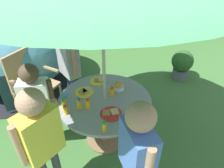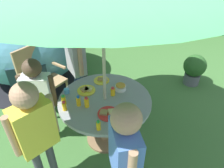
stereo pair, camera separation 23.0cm
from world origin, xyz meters
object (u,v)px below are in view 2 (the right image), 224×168
(child_in_white_shirt, at_px, (38,93))
(juice_bottle_mid_right, at_px, (113,92))
(juice_bottle_near_left, at_px, (64,106))
(cup_near, at_px, (67,91))
(garden_table, at_px, (105,109))
(juice_bottle_far_left, at_px, (87,102))
(juice_bottle_far_right, at_px, (78,101))
(child_in_yellow_shirt, at_px, (34,127))
(dome_tent, at_px, (28,44))
(plate_center_front, at_px, (86,90))
(plate_mid_left, at_px, (102,80))
(wooden_chair, at_px, (39,75))
(juice_bottle_center_back, at_px, (98,126))
(snack_bowl, at_px, (120,87))
(potted_plant, at_px, (194,68))
(child_in_blue_shirt, at_px, (124,152))
(juice_bottle_near_right, at_px, (64,100))
(plate_front_edge, at_px, (108,113))
(child_in_grey_shirt, at_px, (76,57))

(child_in_white_shirt, xyz_separation_m, juice_bottle_mid_right, (0.87, -0.01, -0.03))
(juice_bottle_near_left, distance_m, cup_near, 0.31)
(garden_table, bearing_deg, juice_bottle_far_left, -149.78)
(juice_bottle_far_left, relative_size, juice_bottle_far_right, 1.01)
(child_in_yellow_shirt, relative_size, juice_bottle_far_left, 10.16)
(dome_tent, height_order, plate_center_front, dome_tent)
(child_in_white_shirt, distance_m, plate_mid_left, 0.81)
(wooden_chair, distance_m, juice_bottle_center_back, 1.54)
(juice_bottle_center_back, distance_m, juice_bottle_mid_right, 0.57)
(wooden_chair, height_order, juice_bottle_center_back, wooden_chair)
(snack_bowl, xyz_separation_m, juice_bottle_far_left, (-0.41, -0.29, 0.02))
(garden_table, height_order, juice_bottle_near_left, juice_bottle_near_left)
(dome_tent, height_order, juice_bottle_far_left, dome_tent)
(garden_table, xyz_separation_m, juice_bottle_far_right, (-0.30, -0.09, 0.23))
(potted_plant, distance_m, plate_mid_left, 1.91)
(child_in_blue_shirt, xyz_separation_m, plate_center_front, (-0.33, 1.05, -0.15))
(juice_bottle_near_left, bearing_deg, snack_bowl, 26.37)
(dome_tent, xyz_separation_m, juice_bottle_far_right, (1.00, -1.78, 0.07))
(potted_plant, bearing_deg, juice_bottle_far_right, -146.94)
(potted_plant, bearing_deg, child_in_blue_shirt, -126.92)
(juice_bottle_near_left, bearing_deg, juice_bottle_mid_right, 21.91)
(plate_center_front, xyz_separation_m, cup_near, (-0.24, -0.02, 0.02))
(juice_bottle_far_left, bearing_deg, juice_bottle_near_right, 165.91)
(dome_tent, distance_m, plate_mid_left, 1.83)
(juice_bottle_far_right, bearing_deg, garden_table, 17.11)
(garden_table, bearing_deg, cup_near, 161.68)
(juice_bottle_center_back, xyz_separation_m, cup_near, (-0.37, 0.62, -0.02))
(snack_bowl, bearing_deg, child_in_yellow_shirt, -140.58)
(potted_plant, relative_size, plate_front_edge, 2.43)
(plate_mid_left, distance_m, juice_bottle_center_back, 0.85)
(juice_bottle_far_right, distance_m, juice_bottle_center_back, 0.43)
(dome_tent, distance_m, plate_center_front, 1.86)
(juice_bottle_near_right, bearing_deg, plate_center_front, 43.07)
(plate_center_front, bearing_deg, juice_bottle_near_right, -136.93)
(juice_bottle_far_right, bearing_deg, plate_mid_left, 59.41)
(snack_bowl, bearing_deg, dome_tent, 134.66)
(garden_table, xyz_separation_m, child_in_yellow_shirt, (-0.66, -0.54, 0.32))
(child_in_white_shirt, height_order, plate_front_edge, child_in_white_shirt)
(child_in_yellow_shirt, xyz_separation_m, juice_bottle_near_right, (0.19, 0.49, -0.10))
(dome_tent, distance_m, child_in_blue_shirt, 2.94)
(snack_bowl, relative_size, plate_center_front, 0.63)
(child_in_white_shirt, distance_m, juice_bottle_far_left, 0.59)
(juice_bottle_near_left, height_order, cup_near, juice_bottle_near_left)
(potted_plant, xyz_separation_m, child_in_white_shirt, (-2.44, -1.12, 0.46))
(child_in_yellow_shirt, xyz_separation_m, juice_bottle_center_back, (0.58, 0.07, -0.10))
(plate_front_edge, height_order, juice_bottle_far_left, juice_bottle_far_left)
(child_in_grey_shirt, bearing_deg, potted_plant, 75.29)
(dome_tent, relative_size, child_in_white_shirt, 2.00)
(juice_bottle_near_left, bearing_deg, dome_tent, 114.77)
(child_in_grey_shirt, relative_size, plate_mid_left, 6.44)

